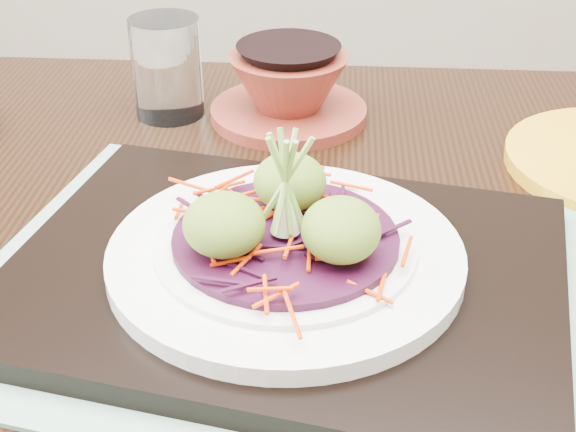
# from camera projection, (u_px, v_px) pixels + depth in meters

# --- Properties ---
(dining_table) EXTENTS (1.29, 0.87, 0.80)m
(dining_table) POSITION_uv_depth(u_px,v_px,m) (300.00, 381.00, 0.64)
(dining_table) COLOR black
(dining_table) RESTS_ON ground
(placemat) EXTENTS (0.49, 0.42, 0.00)m
(placemat) POSITION_uv_depth(u_px,v_px,m) (286.00, 285.00, 0.57)
(placemat) COLOR #88B095
(placemat) RESTS_ON dining_table
(serving_tray) EXTENTS (0.43, 0.35, 0.02)m
(serving_tray) POSITION_uv_depth(u_px,v_px,m) (286.00, 273.00, 0.57)
(serving_tray) COLOR black
(serving_tray) RESTS_ON placemat
(white_plate) EXTENTS (0.25, 0.25, 0.02)m
(white_plate) POSITION_uv_depth(u_px,v_px,m) (286.00, 254.00, 0.56)
(white_plate) COLOR white
(white_plate) RESTS_ON serving_tray
(cabbage_bed) EXTENTS (0.16, 0.16, 0.01)m
(cabbage_bed) POSITION_uv_depth(u_px,v_px,m) (286.00, 238.00, 0.55)
(cabbage_bed) COLOR #370B23
(cabbage_bed) RESTS_ON white_plate
(carrot_julienne) EXTENTS (0.19, 0.19, 0.01)m
(carrot_julienne) POSITION_uv_depth(u_px,v_px,m) (286.00, 229.00, 0.55)
(carrot_julienne) COLOR red
(carrot_julienne) RESTS_ON cabbage_bed
(guacamole_scoops) EXTENTS (0.14, 0.12, 0.04)m
(guacamole_scoops) POSITION_uv_depth(u_px,v_px,m) (285.00, 211.00, 0.54)
(guacamole_scoops) COLOR olive
(guacamole_scoops) RESTS_ON cabbage_bed
(scallion_garnish) EXTENTS (0.06, 0.06, 0.09)m
(scallion_garnish) POSITION_uv_depth(u_px,v_px,m) (285.00, 186.00, 0.53)
(scallion_garnish) COLOR #7BAC45
(scallion_garnish) RESTS_ON cabbage_bed
(water_glass) EXTENTS (0.08, 0.08, 0.10)m
(water_glass) POSITION_uv_depth(u_px,v_px,m) (167.00, 68.00, 0.81)
(water_glass) COLOR white
(water_glass) RESTS_ON dining_table
(terracotta_bowl_set) EXTENTS (0.19, 0.19, 0.07)m
(terracotta_bowl_set) POSITION_uv_depth(u_px,v_px,m) (289.00, 90.00, 0.81)
(terracotta_bowl_set) COLOR maroon
(terracotta_bowl_set) RESTS_ON dining_table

